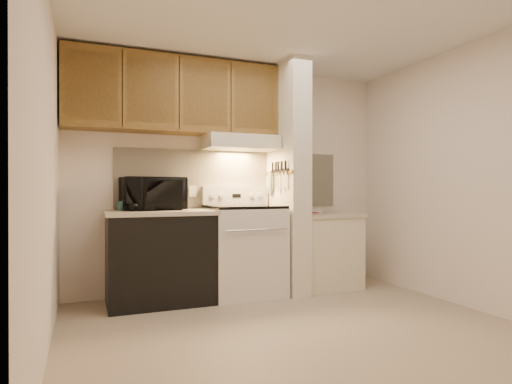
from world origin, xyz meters
TOP-DOWN VIEW (x-y plane):
  - floor at (0.00, 0.00)m, footprint 3.60×3.60m
  - ceiling at (0.00, 0.00)m, footprint 3.60×3.60m
  - wall_back at (0.00, 1.50)m, footprint 3.60×2.50m
  - wall_left at (-1.80, 0.00)m, footprint 0.02×3.00m
  - wall_right at (1.80, 0.00)m, footprint 0.02×3.00m
  - backsplash at (0.00, 1.49)m, footprint 2.60×0.02m
  - range_body at (0.00, 1.16)m, footprint 0.76×0.65m
  - oven_window at (0.00, 0.84)m, footprint 0.50×0.01m
  - oven_handle at (0.00, 0.80)m, footprint 0.65×0.02m
  - cooktop at (0.00, 1.16)m, footprint 0.74×0.64m
  - range_backguard at (0.00, 1.44)m, footprint 0.76×0.08m
  - range_display at (0.00, 1.40)m, footprint 0.10×0.01m
  - range_knob_left_outer at (-0.28, 1.40)m, footprint 0.05×0.02m
  - range_knob_left_inner at (-0.18, 1.40)m, footprint 0.05×0.02m
  - range_knob_right_inner at (0.18, 1.40)m, footprint 0.05×0.02m
  - range_knob_right_outer at (0.28, 1.40)m, footprint 0.05×0.02m
  - dishwasher_front at (-0.88, 1.17)m, footprint 1.00×0.63m
  - left_countertop at (-0.88, 1.17)m, footprint 1.04×0.67m
  - spoon_rest at (-0.96, 1.36)m, footprint 0.25×0.15m
  - teal_jar at (-1.23, 1.31)m, footprint 0.11×0.11m
  - outlet at (-0.48, 1.48)m, footprint 0.08×0.01m
  - microwave at (-0.93, 1.31)m, footprint 0.64×0.47m
  - partition_pillar at (0.51, 1.15)m, footprint 0.22×0.70m
  - pillar_trim at (0.39, 1.15)m, footprint 0.01×0.70m
  - knife_strip at (0.39, 1.10)m, footprint 0.02×0.42m
  - knife_blade_a at (0.38, 0.93)m, footprint 0.01×0.03m
  - knife_handle_a at (0.38, 0.93)m, footprint 0.02×0.02m
  - knife_blade_b at (0.38, 1.01)m, footprint 0.01×0.04m
  - knife_handle_b at (0.38, 1.02)m, footprint 0.02×0.02m
  - knife_blade_c at (0.38, 1.10)m, footprint 0.01×0.04m
  - knife_handle_c at (0.38, 1.11)m, footprint 0.02×0.02m
  - knife_blade_d at (0.38, 1.17)m, footprint 0.01×0.04m
  - knife_handle_d at (0.38, 1.17)m, footprint 0.02×0.02m
  - knife_blade_e at (0.38, 1.27)m, footprint 0.01×0.04m
  - knife_handle_e at (0.38, 1.26)m, footprint 0.02×0.02m
  - oven_mitt at (0.38, 1.32)m, footprint 0.03×0.09m
  - right_cab_base at (0.97, 1.15)m, footprint 0.70×0.60m
  - right_countertop at (0.97, 1.15)m, footprint 0.74×0.64m
  - red_folder at (0.79, 1.25)m, footprint 0.20×0.27m
  - white_box at (0.92, 1.28)m, footprint 0.16×0.12m
  - range_hood at (0.00, 1.28)m, footprint 0.78×0.44m
  - hood_lip at (0.00, 1.07)m, footprint 0.78×0.04m
  - upper_cabinets at (-0.69, 1.32)m, footprint 2.18×0.33m
  - cab_door_a at (-1.51, 1.17)m, footprint 0.46×0.01m
  - cab_gap_a at (-1.23, 1.16)m, footprint 0.01×0.01m
  - cab_door_b at (-0.96, 1.17)m, footprint 0.46×0.01m
  - cab_gap_b at (-0.69, 1.16)m, footprint 0.01×0.01m
  - cab_door_c at (-0.42, 1.17)m, footprint 0.46×0.01m
  - cab_gap_c at (-0.14, 1.16)m, footprint 0.01×0.01m
  - cab_door_d at (0.13, 1.17)m, footprint 0.46×0.01m

SIDE VIEW (x-z plane):
  - floor at x=0.00m, z-range 0.00..0.00m
  - right_cab_base at x=0.97m, z-range 0.00..0.81m
  - dishwasher_front at x=-0.88m, z-range 0.00..0.87m
  - range_body at x=0.00m, z-range 0.00..0.92m
  - oven_window at x=0.00m, z-range 0.35..0.65m
  - oven_handle at x=0.00m, z-range 0.71..0.73m
  - right_countertop at x=0.97m, z-range 0.81..0.85m
  - red_folder at x=0.79m, z-range 0.85..0.86m
  - white_box at x=0.92m, z-range 0.85..0.89m
  - left_countertop at x=-0.88m, z-range 0.87..0.91m
  - spoon_rest at x=-0.96m, z-range 0.91..0.93m
  - cooktop at x=0.00m, z-range 0.92..0.95m
  - teal_jar at x=-1.23m, z-range 0.91..1.00m
  - range_backguard at x=0.00m, z-range 0.95..1.15m
  - range_display at x=0.00m, z-range 1.03..1.07m
  - range_knob_left_outer at x=-0.28m, z-range 1.03..1.07m
  - range_knob_left_inner at x=-0.18m, z-range 1.03..1.07m
  - range_knob_right_inner at x=0.18m, z-range 1.03..1.07m
  - range_knob_right_outer at x=0.28m, z-range 1.03..1.07m
  - microwave at x=-0.93m, z-range 0.91..1.24m
  - outlet at x=-0.48m, z-range 1.04..1.16m
  - oven_mitt at x=0.38m, z-range 1.08..1.30m
  - knife_blade_c at x=0.38m, z-range 1.10..1.30m
  - knife_blade_b at x=0.38m, z-range 1.12..1.30m
  - knife_blade_e at x=0.38m, z-range 1.12..1.30m
  - knife_blade_a at x=0.38m, z-range 1.14..1.30m
  - knife_blade_d at x=0.38m, z-range 1.14..1.30m
  - backsplash at x=0.00m, z-range 0.92..1.55m
  - wall_back at x=0.00m, z-range 1.24..1.26m
  - wall_left at x=-1.80m, z-range 0.00..2.50m
  - wall_right at x=1.80m, z-range 0.00..2.50m
  - partition_pillar at x=0.51m, z-range 0.00..2.50m
  - pillar_trim at x=0.39m, z-range 1.28..1.32m
  - knife_strip at x=0.39m, z-range 1.30..1.34m
  - knife_handle_a at x=0.38m, z-range 1.32..1.42m
  - knife_handle_b at x=0.38m, z-range 1.32..1.42m
  - knife_handle_c at x=0.38m, z-range 1.32..1.42m
  - knife_handle_d at x=0.38m, z-range 1.32..1.42m
  - knife_handle_e at x=0.38m, z-range 1.32..1.42m
  - hood_lip at x=0.00m, z-range 1.55..1.61m
  - range_hood at x=0.00m, z-range 1.55..1.70m
  - upper_cabinets at x=-0.69m, z-range 1.70..2.47m
  - cab_door_a at x=-1.51m, z-range 1.77..2.40m
  - cab_gap_a at x=-1.23m, z-range 1.72..2.45m
  - cab_door_b at x=-0.96m, z-range 1.77..2.40m
  - cab_gap_b at x=-0.69m, z-range 1.72..2.45m
  - cab_door_c at x=-0.42m, z-range 1.77..2.40m
  - cab_gap_c at x=-0.14m, z-range 1.72..2.45m
  - cab_door_d at x=0.13m, z-range 1.77..2.40m
  - ceiling at x=0.00m, z-range 2.50..2.50m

